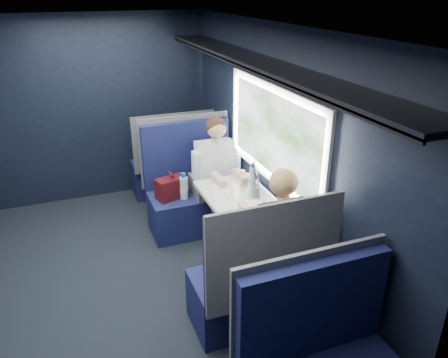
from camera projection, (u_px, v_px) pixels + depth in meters
name	position (u px, v px, depth m)	size (l,w,h in m)	color
ground	(135.00, 285.00, 4.11)	(2.80, 4.20, 0.01)	black
room_shell	(122.00, 135.00, 3.51)	(3.00, 4.40, 2.40)	black
table	(237.00, 204.00, 4.17)	(0.62, 1.00, 0.74)	#54565E
seat_bay_near	(192.00, 193.00, 4.95)	(1.04, 0.62, 1.26)	#0C1038
seat_bay_far	(258.00, 283.00, 3.47)	(1.04, 0.62, 1.26)	#0C1038
seat_row_front	(172.00, 165.00, 5.74)	(1.04, 0.51, 1.16)	#0C1038
man	(218.00, 171.00, 4.76)	(0.53, 0.56, 1.32)	black
woman	(278.00, 233.00, 3.56)	(0.53, 0.56, 1.32)	black
papers	(242.00, 199.00, 4.10)	(0.51, 0.74, 0.01)	white
laptop	(252.00, 186.00, 4.21)	(0.36, 0.40, 0.25)	silver
bottle_small	(253.00, 175.00, 4.36)	(0.07, 0.07, 0.23)	silver
cup	(242.00, 175.00, 4.50)	(0.07, 0.07, 0.09)	white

